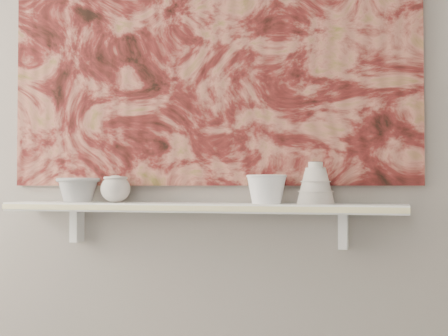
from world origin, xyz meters
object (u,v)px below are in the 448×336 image
(bell_vessel, at_px, (316,183))
(bowl_white, at_px, (267,189))
(shelf, at_px, (197,207))
(bowl_grey, at_px, (78,190))
(painting, at_px, (204,32))
(cup_cream, at_px, (115,189))

(bell_vessel, xyz_separation_m, bowl_white, (-0.16, 0.00, -0.02))
(shelf, distance_m, bowl_grey, 0.46)
(shelf, distance_m, painting, 0.63)
(bowl_grey, xyz_separation_m, bowl_white, (0.70, 0.00, 0.00))
(cup_cream, bearing_deg, painting, 14.83)
(shelf, xyz_separation_m, painting, (0.00, 0.08, 0.62))
(painting, height_order, bowl_white, painting)
(shelf, distance_m, bell_vessel, 0.42)
(painting, xyz_separation_m, cup_cream, (-0.30, -0.08, -0.56))
(bowl_grey, bearing_deg, bell_vessel, 0.00)
(painting, relative_size, cup_cream, 14.21)
(painting, height_order, cup_cream, painting)
(shelf, height_order, bowl_grey, bowl_grey)
(painting, xyz_separation_m, bell_vessel, (0.41, -0.08, -0.54))
(shelf, height_order, bowl_white, bowl_white)
(shelf, relative_size, bowl_white, 10.34)
(cup_cream, xyz_separation_m, bowl_white, (0.55, 0.00, 0.00))
(shelf, xyz_separation_m, bell_vessel, (0.41, 0.00, 0.08))
(painting, relative_size, bell_vessel, 10.86)
(shelf, relative_size, bowl_grey, 8.81)
(painting, xyz_separation_m, bowl_grey, (-0.45, -0.08, -0.56))
(cup_cream, bearing_deg, bowl_grey, 180.00)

